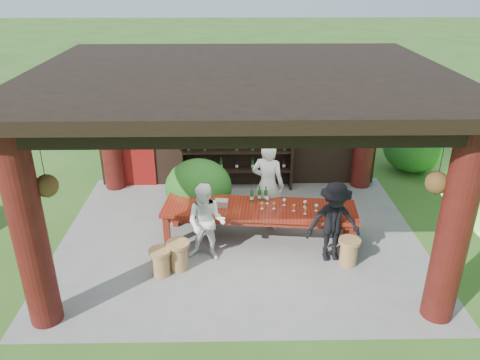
{
  "coord_description": "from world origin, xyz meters",
  "views": [
    {
      "loc": [
        -0.16,
        -8.36,
        5.19
      ],
      "look_at": [
        0.0,
        0.4,
        1.15
      ],
      "focal_mm": 35.0,
      "sensor_mm": 36.0,
      "label": 1
    }
  ],
  "objects_px": {
    "stool_near_right": "(349,251)",
    "guest_man": "(334,222)",
    "wine_shelf": "(237,142)",
    "stool_far_left": "(161,261)",
    "napkin_basket": "(221,203)",
    "stool_near_left": "(179,255)",
    "tasting_table": "(259,212)",
    "guest_woman": "(206,223)",
    "host": "(268,185)"
  },
  "relations": [
    {
      "from": "tasting_table",
      "to": "guest_man",
      "type": "relative_size",
      "value": 2.47
    },
    {
      "from": "wine_shelf",
      "to": "host",
      "type": "distance_m",
      "value": 2.04
    },
    {
      "from": "wine_shelf",
      "to": "guest_woman",
      "type": "bearing_deg",
      "value": -100.96
    },
    {
      "from": "stool_near_right",
      "to": "guest_man",
      "type": "bearing_deg",
      "value": 145.52
    },
    {
      "from": "wine_shelf",
      "to": "tasting_table",
      "type": "height_order",
      "value": "wine_shelf"
    },
    {
      "from": "guest_woman",
      "to": "napkin_basket",
      "type": "bearing_deg",
      "value": 80.05
    },
    {
      "from": "tasting_table",
      "to": "stool_near_right",
      "type": "relative_size",
      "value": 7.31
    },
    {
      "from": "stool_near_left",
      "to": "stool_far_left",
      "type": "xyz_separation_m",
      "value": [
        -0.31,
        -0.18,
        -0.02
      ]
    },
    {
      "from": "napkin_basket",
      "to": "guest_woman",
      "type": "bearing_deg",
      "value": -110.94
    },
    {
      "from": "stool_near_right",
      "to": "host",
      "type": "bearing_deg",
      "value": 133.79
    },
    {
      "from": "wine_shelf",
      "to": "stool_near_left",
      "type": "height_order",
      "value": "wine_shelf"
    },
    {
      "from": "wine_shelf",
      "to": "guest_man",
      "type": "height_order",
      "value": "wine_shelf"
    },
    {
      "from": "wine_shelf",
      "to": "host",
      "type": "xyz_separation_m",
      "value": [
        0.63,
        -1.92,
        -0.26
      ]
    },
    {
      "from": "guest_man",
      "to": "stool_near_right",
      "type": "bearing_deg",
      "value": -40.33
    },
    {
      "from": "guest_man",
      "to": "stool_near_left",
      "type": "bearing_deg",
      "value": 179.7
    },
    {
      "from": "tasting_table",
      "to": "stool_near_left",
      "type": "xyz_separation_m",
      "value": [
        -1.55,
        -1.01,
        -0.34
      ]
    },
    {
      "from": "stool_near_left",
      "to": "guest_woman",
      "type": "xyz_separation_m",
      "value": [
        0.51,
        0.35,
        0.48
      ]
    },
    {
      "from": "wine_shelf",
      "to": "stool_near_right",
      "type": "relative_size",
      "value": 5.11
    },
    {
      "from": "guest_man",
      "to": "napkin_basket",
      "type": "height_order",
      "value": "guest_man"
    },
    {
      "from": "stool_near_left",
      "to": "host",
      "type": "relative_size",
      "value": 0.29
    },
    {
      "from": "guest_man",
      "to": "tasting_table",
      "type": "bearing_deg",
      "value": 146.09
    },
    {
      "from": "stool_near_right",
      "to": "guest_woman",
      "type": "bearing_deg",
      "value": 174.41
    },
    {
      "from": "napkin_basket",
      "to": "stool_near_right",
      "type": "bearing_deg",
      "value": -22.0
    },
    {
      "from": "wine_shelf",
      "to": "guest_man",
      "type": "relative_size",
      "value": 1.73
    },
    {
      "from": "host",
      "to": "guest_man",
      "type": "height_order",
      "value": "host"
    },
    {
      "from": "napkin_basket",
      "to": "stool_near_left",
      "type": "bearing_deg",
      "value": -126.59
    },
    {
      "from": "tasting_table",
      "to": "guest_man",
      "type": "height_order",
      "value": "guest_man"
    },
    {
      "from": "wine_shelf",
      "to": "stool_near_right",
      "type": "bearing_deg",
      "value": -58.82
    },
    {
      "from": "stool_near_right",
      "to": "guest_man",
      "type": "xyz_separation_m",
      "value": [
        -0.29,
        0.2,
        0.52
      ]
    },
    {
      "from": "host",
      "to": "napkin_basket",
      "type": "height_order",
      "value": "host"
    },
    {
      "from": "stool_near_right",
      "to": "host",
      "type": "relative_size",
      "value": 0.28
    },
    {
      "from": "wine_shelf",
      "to": "tasting_table",
      "type": "xyz_separation_m",
      "value": [
        0.42,
        -2.5,
        -0.59
      ]
    },
    {
      "from": "stool_far_left",
      "to": "wine_shelf",
      "type": "bearing_deg",
      "value": 68.74
    },
    {
      "from": "stool_near_right",
      "to": "stool_far_left",
      "type": "height_order",
      "value": "stool_near_right"
    },
    {
      "from": "wine_shelf",
      "to": "guest_woman",
      "type": "xyz_separation_m",
      "value": [
        -0.61,
        -3.16,
        -0.45
      ]
    },
    {
      "from": "wine_shelf",
      "to": "stool_far_left",
      "type": "relative_size",
      "value": 5.23
    },
    {
      "from": "stool_near_left",
      "to": "host",
      "type": "xyz_separation_m",
      "value": [
        1.76,
        1.58,
        0.67
      ]
    },
    {
      "from": "stool_far_left",
      "to": "guest_man",
      "type": "height_order",
      "value": "guest_man"
    },
    {
      "from": "stool_near_left",
      "to": "stool_near_right",
      "type": "height_order",
      "value": "stool_near_left"
    },
    {
      "from": "guest_man",
      "to": "napkin_basket",
      "type": "bearing_deg",
      "value": 154.07
    },
    {
      "from": "host",
      "to": "guest_woman",
      "type": "distance_m",
      "value": 1.76
    },
    {
      "from": "stool_near_right",
      "to": "guest_woman",
      "type": "height_order",
      "value": "guest_woman"
    },
    {
      "from": "wine_shelf",
      "to": "stool_near_right",
      "type": "xyz_separation_m",
      "value": [
        2.07,
        -3.42,
        -0.94
      ]
    },
    {
      "from": "wine_shelf",
      "to": "stool_far_left",
      "type": "distance_m",
      "value": 4.06
    },
    {
      "from": "tasting_table",
      "to": "stool_near_right",
      "type": "distance_m",
      "value": 1.92
    },
    {
      "from": "stool_near_right",
      "to": "host",
      "type": "height_order",
      "value": "host"
    },
    {
      "from": "stool_near_right",
      "to": "host",
      "type": "distance_m",
      "value": 2.19
    },
    {
      "from": "tasting_table",
      "to": "guest_woman",
      "type": "height_order",
      "value": "guest_woman"
    },
    {
      "from": "stool_far_left",
      "to": "guest_woman",
      "type": "relative_size",
      "value": 0.34
    },
    {
      "from": "tasting_table",
      "to": "host",
      "type": "height_order",
      "value": "host"
    }
  ]
}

